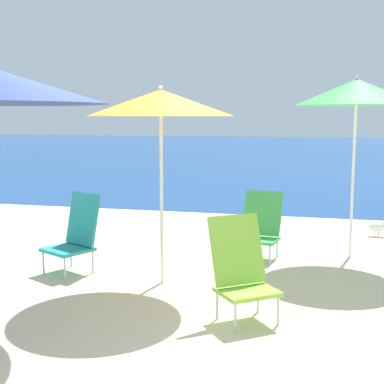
{
  "coord_description": "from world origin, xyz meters",
  "views": [
    {
      "loc": [
        2.19,
        -4.06,
        1.78
      ],
      "look_at": [
        0.83,
        1.37,
        1.0
      ],
      "focal_mm": 50.0,
      "sensor_mm": 36.0,
      "label": 1
    }
  ],
  "objects_px": {
    "beach_chair_teal": "(76,233)",
    "beach_chair_lime": "(241,267)",
    "beach_umbrella_green": "(357,92)",
    "seagull": "(378,227)",
    "beach_chair_green": "(260,225)",
    "beach_umbrella_orange": "(161,103)"
  },
  "relations": [
    {
      "from": "beach_chair_teal",
      "to": "beach_chair_lime",
      "type": "bearing_deg",
      "value": 1.18
    },
    {
      "from": "beach_chair_lime",
      "to": "beach_chair_teal",
      "type": "relative_size",
      "value": 1.0
    },
    {
      "from": "beach_umbrella_green",
      "to": "beach_chair_lime",
      "type": "xyz_separation_m",
      "value": [
        -1.04,
        -2.41,
        -1.62
      ]
    },
    {
      "from": "beach_chair_teal",
      "to": "seagull",
      "type": "bearing_deg",
      "value": 64.7
    },
    {
      "from": "beach_umbrella_green",
      "to": "beach_chair_lime",
      "type": "bearing_deg",
      "value": -113.34
    },
    {
      "from": "beach_umbrella_green",
      "to": "beach_chair_green",
      "type": "relative_size",
      "value": 2.74
    },
    {
      "from": "beach_umbrella_green",
      "to": "beach_chair_green",
      "type": "bearing_deg",
      "value": -167.42
    },
    {
      "from": "beach_umbrella_orange",
      "to": "beach_chair_teal",
      "type": "relative_size",
      "value": 2.31
    },
    {
      "from": "beach_chair_green",
      "to": "beach_chair_teal",
      "type": "relative_size",
      "value": 0.92
    },
    {
      "from": "beach_umbrella_green",
      "to": "beach_chair_green",
      "type": "height_order",
      "value": "beach_umbrella_green"
    },
    {
      "from": "beach_chair_lime",
      "to": "beach_chair_teal",
      "type": "distance_m",
      "value": 2.31
    },
    {
      "from": "beach_chair_green",
      "to": "seagull",
      "type": "relative_size",
      "value": 3.11
    },
    {
      "from": "beach_umbrella_orange",
      "to": "beach_chair_teal",
      "type": "bearing_deg",
      "value": 170.01
    },
    {
      "from": "beach_umbrella_green",
      "to": "beach_chair_lime",
      "type": "distance_m",
      "value": 3.08
    },
    {
      "from": "beach_chair_teal",
      "to": "beach_chair_green",
      "type": "bearing_deg",
      "value": 56.92
    },
    {
      "from": "beach_chair_lime",
      "to": "beach_umbrella_orange",
      "type": "bearing_deg",
      "value": 103.33
    },
    {
      "from": "beach_chair_teal",
      "to": "seagull",
      "type": "distance_m",
      "value": 4.56
    },
    {
      "from": "beach_umbrella_orange",
      "to": "seagull",
      "type": "height_order",
      "value": "beach_umbrella_orange"
    },
    {
      "from": "beach_umbrella_orange",
      "to": "beach_umbrella_green",
      "type": "relative_size",
      "value": 0.92
    },
    {
      "from": "beach_chair_lime",
      "to": "seagull",
      "type": "distance_m",
      "value": 4.09
    },
    {
      "from": "beach_umbrella_orange",
      "to": "beach_chair_green",
      "type": "distance_m",
      "value": 2.22
    },
    {
      "from": "beach_umbrella_green",
      "to": "beach_chair_teal",
      "type": "relative_size",
      "value": 2.52
    }
  ]
}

